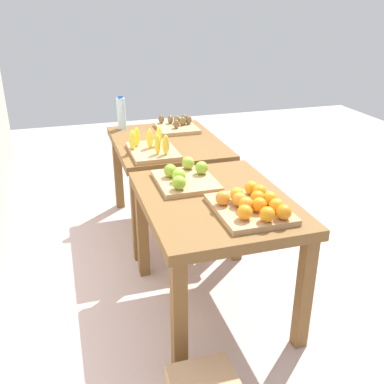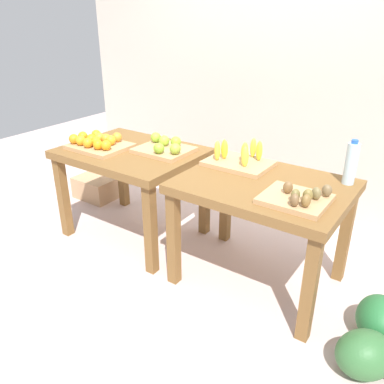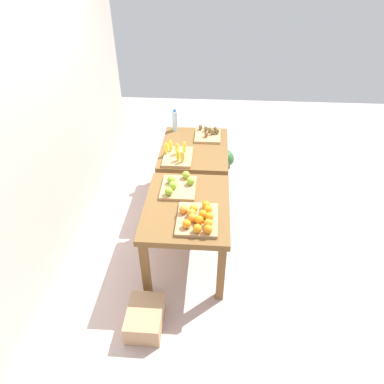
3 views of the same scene
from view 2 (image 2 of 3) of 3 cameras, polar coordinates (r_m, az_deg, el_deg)
name	(u,v)px [view 2 (image 2 of 3)]	position (r m, az deg, el deg)	size (l,w,h in m)	color
ground_plane	(191,254)	(3.10, -0.17, -8.84)	(8.00, 8.00, 0.00)	beige
back_wall	(280,37)	(3.78, 12.47, 20.91)	(4.40, 0.12, 3.00)	#BCB3A5
display_table_left	(132,163)	(3.14, -8.61, 4.19)	(1.04, 0.80, 0.74)	brown
display_table_right	(263,198)	(2.55, 10.17, -0.85)	(1.04, 0.80, 0.74)	brown
orange_bin	(98,143)	(3.17, -13.39, 6.91)	(0.45, 0.36, 0.11)	tan
apple_bin	(165,147)	(3.01, -3.94, 6.41)	(0.41, 0.34, 0.11)	tan
banana_crate	(239,160)	(2.75, 6.78, 4.63)	(0.44, 0.32, 0.17)	tan
kiwi_bin	(298,198)	(2.27, 14.96, -0.82)	(0.36, 0.32, 0.10)	tan
water_bottle	(351,163)	(2.59, 21.89, 3.85)	(0.07, 0.07, 0.28)	silver
cardboard_produce_box	(96,187)	(4.07, -13.59, 0.65)	(0.40, 0.30, 0.21)	tan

